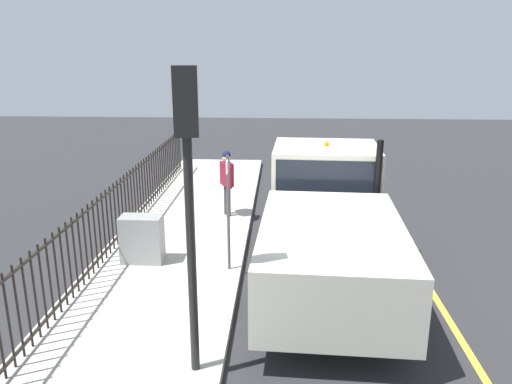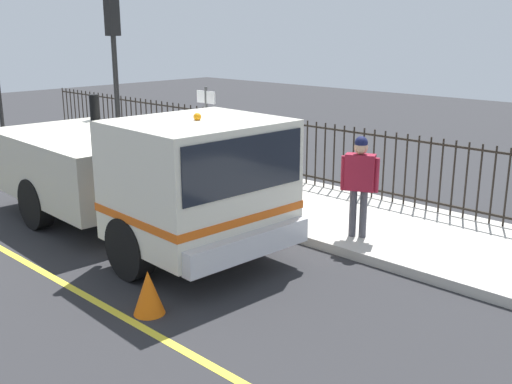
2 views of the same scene
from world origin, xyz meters
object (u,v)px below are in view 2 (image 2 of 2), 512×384
(traffic_light_near, at_px, (114,52))
(work_truck, at_px, (142,171))
(traffic_cone, at_px, (148,292))
(street_sign, at_px, (207,132))
(worker_standing, at_px, (360,176))
(utility_cabinet, at_px, (279,167))

(traffic_light_near, bearing_deg, work_truck, 52.31)
(traffic_cone, xyz_separation_m, street_sign, (3.65, 2.91, 1.33))
(traffic_light_near, distance_m, street_sign, 3.63)
(traffic_light_near, height_order, traffic_cone, traffic_light_near)
(worker_standing, distance_m, street_sign, 3.45)
(worker_standing, relative_size, traffic_light_near, 0.42)
(work_truck, relative_size, traffic_cone, 11.43)
(traffic_light_near, distance_m, utility_cabinet, 4.68)
(utility_cabinet, bearing_deg, street_sign, 171.30)
(work_truck, xyz_separation_m, street_sign, (1.99, 0.55, 0.37))
(utility_cabinet, distance_m, street_sign, 2.11)
(traffic_cone, bearing_deg, utility_cabinet, 25.56)
(work_truck, height_order, utility_cabinet, work_truck)
(street_sign, bearing_deg, worker_standing, -83.33)
(traffic_cone, height_order, street_sign, street_sign)
(utility_cabinet, bearing_deg, work_truck, -176.09)
(work_truck, distance_m, utility_cabinet, 3.90)
(traffic_light_near, xyz_separation_m, traffic_cone, (-3.78, -6.23, -2.80))
(work_truck, height_order, traffic_cone, work_truck)
(work_truck, xyz_separation_m, utility_cabinet, (3.85, 0.26, -0.60))
(traffic_light_near, relative_size, street_sign, 1.75)
(work_truck, bearing_deg, traffic_light_near, -116.13)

